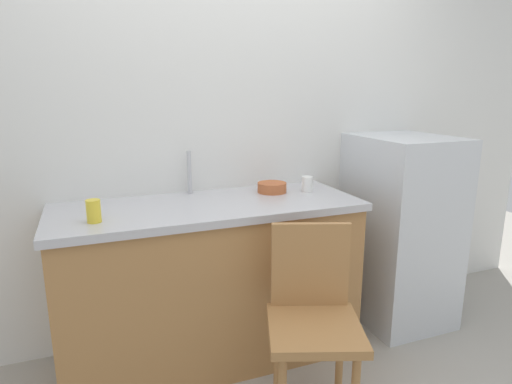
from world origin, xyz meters
The scene contains 9 objects.
back_wall centered at (0.00, 1.00, 1.30)m, with size 4.80×0.10×2.59m, color silver.
cabinet_base centered at (-0.19, 0.65, 0.43)m, with size 1.57×0.60×0.85m, color #A87542.
countertop centered at (-0.19, 0.65, 0.87)m, with size 1.61×0.64×0.04m, color #B7B7BC.
faucet centered at (-0.23, 0.90, 1.02)m, with size 0.02×0.02×0.25m, color #B7B7BC.
refrigerator centered at (1.06, 0.63, 0.60)m, with size 0.54×0.63×1.20m, color silver.
chair centered at (0.11, 0.03, 0.50)m, with size 0.51×0.51×0.89m.
terracotta_bowl centered at (0.22, 0.76, 0.92)m, with size 0.17×0.17×0.06m, color #B25B33.
cup_white centered at (0.42, 0.69, 0.94)m, with size 0.07×0.07×0.09m, color white.
cup_yellow centered at (-0.76, 0.51, 0.94)m, with size 0.06×0.06×0.10m, color yellow.
Camera 1 is at (-0.76, -1.51, 1.49)m, focal length 30.57 mm.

